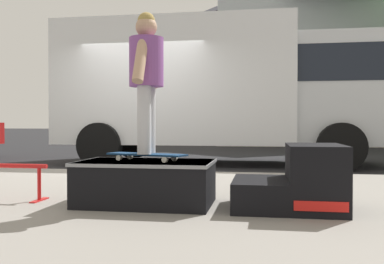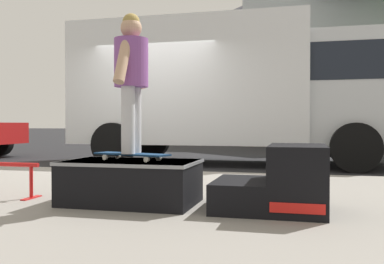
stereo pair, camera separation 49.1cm
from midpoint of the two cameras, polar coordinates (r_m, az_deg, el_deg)
ground_plane at (r=7.71m, az=-10.65°, el=-5.46°), size 140.00×140.00×0.00m
sidewalk_slab at (r=5.01m, az=-22.59°, el=-8.35°), size 50.00×5.00×0.12m
skate_box at (r=4.09m, az=-9.53°, el=-6.47°), size 1.24×0.77×0.41m
kicker_ramp at (r=3.87m, az=10.33°, el=-6.60°), size 0.96×0.79×0.57m
skateboard at (r=4.08m, az=-9.49°, el=-3.01°), size 0.80×0.42×0.07m
skater_kid at (r=4.10m, az=-9.52°, el=8.04°), size 0.32×0.68×1.32m
box_truck at (r=9.50m, az=2.50°, el=6.06°), size 6.91×2.63×3.05m
house_behind at (r=21.32m, az=16.11°, el=10.11°), size 9.54×8.23×8.40m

